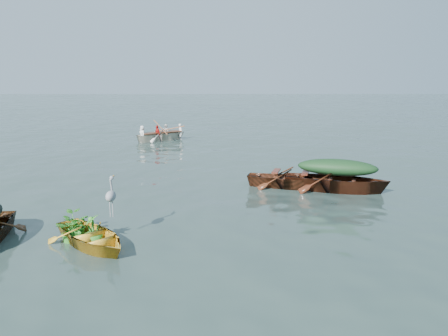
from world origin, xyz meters
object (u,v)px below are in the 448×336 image
Objects in this scene: yellow_dinghy at (92,246)px; green_tarp_boat at (336,191)px; open_wooden_boat at (290,188)px; rowed_boat at (162,141)px; heron at (111,202)px.

yellow_dinghy is 0.66× the size of green_tarp_boat.
green_tarp_boat is 1.15× the size of open_wooden_boat.
green_tarp_boat is 1.12× the size of rowed_boat.
rowed_boat is 4.35× the size of heron.
yellow_dinghy is 1.02m from heron.
yellow_dinghy is 3.22× the size of heron.
yellow_dinghy is at bearing 141.60° from green_tarp_boat.
green_tarp_boat is 1.46m from open_wooden_boat.
green_tarp_boat reaches higher than open_wooden_boat.
open_wooden_boat is (-1.40, 0.42, 0.00)m from green_tarp_boat.
heron reaches higher than yellow_dinghy.
rowed_boat is 14.89m from heron.
open_wooden_boat reaches higher than yellow_dinghy.
heron reaches higher than open_wooden_boat.
rowed_boat is (-7.00, 10.75, 0.00)m from green_tarp_boat.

